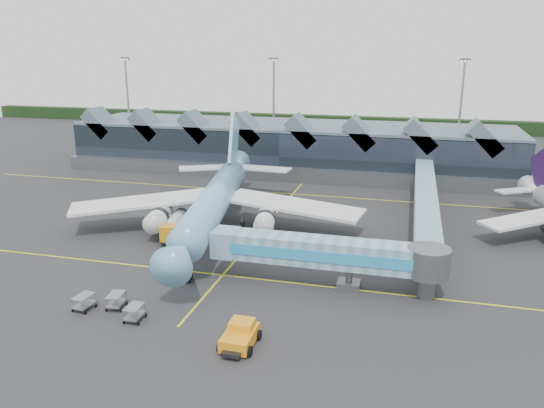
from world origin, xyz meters
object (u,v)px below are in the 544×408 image
(main_airliner, at_px, (216,198))
(pushback_tug, at_px, (240,336))
(fuel_truck, at_px, (176,224))
(jet_bridge, at_px, (340,255))

(main_airliner, xyz_separation_m, pushback_tug, (12.67, -28.33, -3.60))
(main_airliner, distance_m, pushback_tug, 31.24)
(fuel_truck, relative_size, pushback_tug, 1.94)
(jet_bridge, bearing_deg, pushback_tug, -115.67)
(jet_bridge, distance_m, fuel_truck, 25.92)
(fuel_truck, bearing_deg, pushback_tug, -66.35)
(jet_bridge, distance_m, pushback_tug, 15.33)
(jet_bridge, relative_size, pushback_tug, 5.41)
(fuel_truck, height_order, pushback_tug, fuel_truck)
(fuel_truck, distance_m, pushback_tug, 29.55)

